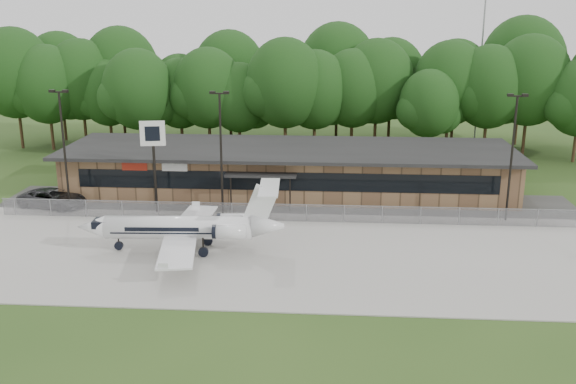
# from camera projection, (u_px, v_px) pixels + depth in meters

# --- Properties ---
(ground) EXTENTS (160.00, 160.00, 0.00)m
(ground) POSITION_uv_depth(u_px,v_px,m) (261.00, 305.00, 37.03)
(ground) COLOR #294619
(ground) RESTS_ON ground
(apron) EXTENTS (64.00, 18.00, 0.08)m
(apron) POSITION_uv_depth(u_px,v_px,m) (274.00, 253.00, 44.69)
(apron) COLOR #9E9B93
(apron) RESTS_ON ground
(parking_lot) EXTENTS (50.00, 9.00, 0.06)m
(parking_lot) POSITION_uv_depth(u_px,v_px,m) (286.00, 205.00, 55.72)
(parking_lot) COLOR #383835
(parking_lot) RESTS_ON ground
(terminal) EXTENTS (41.00, 11.65, 4.30)m
(terminal) POSITION_uv_depth(u_px,v_px,m) (289.00, 169.00, 59.38)
(terminal) COLOR olive
(terminal) RESTS_ON ground
(fence) EXTENTS (46.00, 0.04, 1.52)m
(fence) POSITION_uv_depth(u_px,v_px,m) (281.00, 213.00, 51.20)
(fence) COLOR gray
(fence) RESTS_ON ground
(treeline) EXTENTS (72.00, 12.00, 15.00)m
(treeline) POSITION_uv_depth(u_px,v_px,m) (299.00, 88.00, 75.23)
(treeline) COLOR #143A12
(treeline) RESTS_ON ground
(radio_mast) EXTENTS (0.20, 0.20, 25.00)m
(radio_mast) POSITION_uv_depth(u_px,v_px,m) (482.00, 42.00, 78.14)
(radio_mast) COLOR gray
(radio_mast) RESTS_ON ground
(light_pole_left) EXTENTS (1.55, 0.30, 10.23)m
(light_pole_left) POSITION_uv_depth(u_px,v_px,m) (64.00, 142.00, 52.40)
(light_pole_left) COLOR black
(light_pole_left) RESTS_ON ground
(light_pole_mid) EXTENTS (1.55, 0.30, 10.23)m
(light_pole_mid) POSITION_uv_depth(u_px,v_px,m) (221.00, 144.00, 51.54)
(light_pole_mid) COLOR black
(light_pole_mid) RESTS_ON ground
(light_pole_right) EXTENTS (1.55, 0.30, 10.23)m
(light_pole_right) POSITION_uv_depth(u_px,v_px,m) (512.00, 148.00, 50.00)
(light_pole_right) COLOR black
(light_pole_right) RESTS_ON ground
(business_jet) EXTENTS (14.57, 12.97, 4.91)m
(business_jet) POSITION_uv_depth(u_px,v_px,m) (186.00, 228.00, 44.61)
(business_jet) COLOR silver
(business_jet) RESTS_ON ground
(suv) EXTENTS (6.29, 3.92, 1.62)m
(suv) POSITION_uv_depth(u_px,v_px,m) (53.00, 198.00, 54.95)
(suv) COLOR #2A2B2D
(suv) RESTS_ON ground
(pole_sign) EXTENTS (2.04, 0.54, 7.74)m
(pole_sign) POSITION_uv_depth(u_px,v_px,m) (153.00, 143.00, 52.21)
(pole_sign) COLOR black
(pole_sign) RESTS_ON ground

